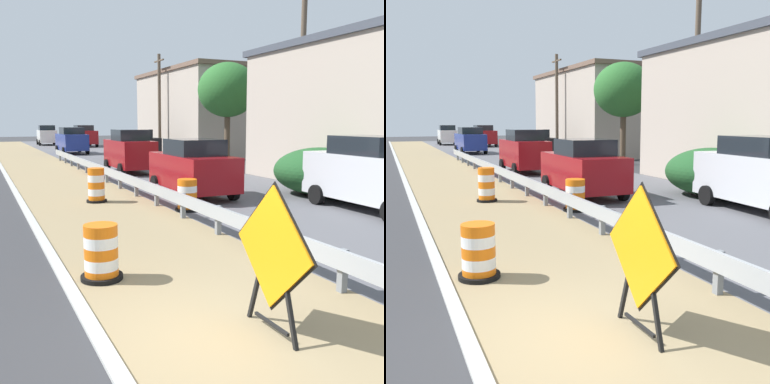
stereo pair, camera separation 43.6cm
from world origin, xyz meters
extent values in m
plane|color=#333335|center=(0.00, 0.00, 0.00)|extent=(160.00, 160.00, 0.00)
cube|color=#8E7A56|center=(0.78, 0.00, 0.00)|extent=(3.96, 120.00, 0.01)
cube|color=#ADADA8|center=(-1.30, 0.00, 0.00)|extent=(0.20, 120.00, 0.11)
cube|color=#999EA3|center=(2.51, 2.59, 0.55)|extent=(0.08, 51.57, 0.32)
cube|color=slate|center=(2.59, 0.53, 0.35)|extent=(0.12, 0.12, 0.70)
cube|color=slate|center=(2.59, 2.59, 0.35)|extent=(0.12, 0.12, 0.70)
cube|color=slate|center=(2.59, 4.66, 0.35)|extent=(0.12, 0.12, 0.70)
cube|color=slate|center=(2.59, 6.72, 0.35)|extent=(0.12, 0.12, 0.70)
cube|color=slate|center=(2.59, 8.78, 0.35)|extent=(0.12, 0.12, 0.70)
cube|color=slate|center=(2.59, 10.84, 0.35)|extent=(0.12, 0.12, 0.70)
cube|color=slate|center=(2.59, 12.91, 0.35)|extent=(0.12, 0.12, 0.70)
cube|color=slate|center=(2.59, 14.97, 0.35)|extent=(0.12, 0.12, 0.70)
cube|color=slate|center=(2.59, 17.03, 0.35)|extent=(0.12, 0.12, 0.70)
cube|color=slate|center=(2.59, 19.10, 0.35)|extent=(0.12, 0.12, 0.70)
cube|color=slate|center=(2.59, 21.16, 0.35)|extent=(0.12, 0.12, 0.70)
cube|color=slate|center=(2.59, 23.22, 0.35)|extent=(0.12, 0.12, 0.70)
cube|color=slate|center=(2.59, 25.28, 0.35)|extent=(0.12, 0.12, 0.70)
cube|color=slate|center=(2.59, 27.35, 0.35)|extent=(0.12, 0.12, 0.70)
cube|color=black|center=(0.76, -0.51, 0.52)|extent=(0.05, 0.39, 1.06)
cube|color=black|center=(0.76, 0.19, 0.52)|extent=(0.05, 0.39, 1.06)
cube|color=black|center=(0.76, -0.16, 0.12)|extent=(0.04, 0.72, 0.04)
cube|color=orange|center=(0.74, -0.16, 1.13)|extent=(0.03, 1.57, 1.57)
cube|color=black|center=(0.76, -0.16, 1.13)|extent=(0.02, 1.66, 1.66)
cylinder|color=orange|center=(-0.71, 2.74, 0.10)|extent=(0.58, 0.58, 0.19)
cylinder|color=white|center=(-0.71, 2.74, 0.29)|extent=(0.58, 0.58, 0.19)
cylinder|color=orange|center=(-0.71, 2.74, 0.48)|extent=(0.58, 0.58, 0.19)
cylinder|color=white|center=(-0.71, 2.74, 0.67)|extent=(0.58, 0.58, 0.19)
cylinder|color=orange|center=(-0.71, 2.74, 0.86)|extent=(0.58, 0.58, 0.19)
cylinder|color=black|center=(-0.71, 2.74, 0.04)|extent=(0.72, 0.72, 0.08)
cylinder|color=orange|center=(3.14, 7.63, 0.10)|extent=(0.59, 0.59, 0.19)
cylinder|color=white|center=(3.14, 7.63, 0.29)|extent=(0.59, 0.59, 0.19)
cylinder|color=orange|center=(3.14, 7.63, 0.48)|extent=(0.59, 0.59, 0.19)
cylinder|color=white|center=(3.14, 7.63, 0.68)|extent=(0.59, 0.59, 0.19)
cylinder|color=orange|center=(3.14, 7.63, 0.87)|extent=(0.59, 0.59, 0.19)
cylinder|color=black|center=(3.14, 7.63, 0.04)|extent=(0.74, 0.74, 0.08)
cylinder|color=orange|center=(1.01, 10.28, 0.11)|extent=(0.54, 0.54, 0.23)
cylinder|color=white|center=(1.01, 10.28, 0.34)|extent=(0.54, 0.54, 0.23)
cylinder|color=orange|center=(1.01, 10.28, 0.57)|extent=(0.54, 0.54, 0.23)
cylinder|color=white|center=(1.01, 10.28, 0.80)|extent=(0.54, 0.54, 0.23)
cylinder|color=orange|center=(1.01, 10.28, 1.03)|extent=(0.54, 0.54, 0.23)
cylinder|color=black|center=(1.01, 10.28, 0.04)|extent=(0.68, 0.68, 0.08)
cube|color=navy|center=(4.65, 34.02, 0.97)|extent=(1.97, 4.46, 1.30)
cube|color=black|center=(4.65, 33.84, 1.90)|extent=(1.73, 2.07, 0.56)
cylinder|color=black|center=(3.68, 35.46, 0.32)|extent=(0.23, 0.64, 0.64)
cylinder|color=black|center=(5.56, 35.50, 0.32)|extent=(0.23, 0.64, 0.64)
cylinder|color=black|center=(3.74, 32.54, 0.32)|extent=(0.23, 0.64, 0.64)
cylinder|color=black|center=(5.62, 32.58, 0.32)|extent=(0.23, 0.64, 0.64)
cube|color=maroon|center=(7.90, 44.35, 1.01)|extent=(1.92, 4.67, 1.38)
cube|color=black|center=(7.90, 44.54, 1.98)|extent=(1.71, 2.16, 0.56)
cylinder|color=black|center=(8.85, 42.82, 0.32)|extent=(0.23, 0.64, 0.64)
cylinder|color=black|center=(6.97, 42.80, 0.32)|extent=(0.23, 0.64, 0.64)
cylinder|color=black|center=(8.82, 45.90, 0.32)|extent=(0.23, 0.64, 0.64)
cylinder|color=black|center=(6.94, 45.88, 0.32)|extent=(0.23, 0.64, 0.64)
cube|color=maroon|center=(4.70, 18.31, 1.01)|extent=(1.72, 4.01, 1.37)
cube|color=black|center=(4.70, 18.15, 1.97)|extent=(1.54, 1.84, 0.56)
cylinder|color=black|center=(3.84, 19.63, 0.32)|extent=(0.22, 0.64, 0.64)
cylinder|color=black|center=(5.56, 19.63, 0.32)|extent=(0.22, 0.64, 0.64)
cylinder|color=black|center=(3.84, 16.99, 0.32)|extent=(0.22, 0.64, 0.64)
cylinder|color=black|center=(5.55, 16.99, 0.32)|extent=(0.22, 0.64, 0.64)
cube|color=silver|center=(8.21, 5.24, 1.00)|extent=(1.88, 4.77, 1.37)
cube|color=black|center=(8.21, 5.43, 1.97)|extent=(1.62, 2.22, 0.56)
cylinder|color=black|center=(9.12, 6.76, 0.32)|extent=(0.24, 0.65, 0.64)
cylinder|color=black|center=(7.41, 6.83, 0.32)|extent=(0.24, 0.65, 0.64)
cube|color=maroon|center=(4.47, 10.10, 0.91)|extent=(1.90, 4.31, 1.18)
cube|color=black|center=(4.47, 9.93, 1.78)|extent=(1.67, 2.00, 0.56)
cylinder|color=black|center=(3.59, 11.53, 0.32)|extent=(0.23, 0.64, 0.64)
cylinder|color=black|center=(5.41, 11.49, 0.32)|extent=(0.23, 0.64, 0.64)
cylinder|color=black|center=(3.53, 8.70, 0.32)|extent=(0.23, 0.64, 0.64)
cylinder|color=black|center=(5.35, 8.67, 0.32)|extent=(0.23, 0.64, 0.64)
cube|color=black|center=(8.05, 27.00, 0.93)|extent=(2.00, 4.63, 1.21)
cube|color=black|center=(8.05, 27.19, 1.81)|extent=(1.75, 2.15, 0.56)
cylinder|color=black|center=(9.03, 25.52, 0.32)|extent=(0.24, 0.65, 0.64)
cylinder|color=black|center=(7.16, 25.47, 0.32)|extent=(0.24, 0.65, 0.64)
cylinder|color=black|center=(8.95, 28.54, 0.32)|extent=(0.24, 0.65, 0.64)
cylinder|color=black|center=(7.07, 28.49, 0.32)|extent=(0.24, 0.65, 0.64)
cube|color=silver|center=(4.74, 49.37, 0.99)|extent=(1.95, 4.16, 1.34)
cube|color=black|center=(4.74, 49.21, 1.94)|extent=(1.70, 1.94, 0.56)
cylinder|color=black|center=(3.87, 50.76, 0.32)|extent=(0.24, 0.65, 0.64)
cylinder|color=black|center=(5.70, 50.70, 0.32)|extent=(0.24, 0.65, 0.64)
cylinder|color=black|center=(3.79, 48.05, 0.32)|extent=(0.24, 0.65, 0.64)
cylinder|color=black|center=(5.61, 47.99, 0.32)|extent=(0.24, 0.65, 0.64)
cube|color=#AD9E8E|center=(14.56, 29.55, 3.22)|extent=(7.01, 12.81, 6.44)
cube|color=brown|center=(14.56, 29.55, 6.59)|extent=(7.29, 13.32, 0.30)
cylinder|color=brown|center=(10.51, 11.70, 4.64)|extent=(0.24, 0.24, 9.28)
cylinder|color=brown|center=(10.45, 28.74, 3.86)|extent=(0.24, 0.24, 7.72)
cube|color=brown|center=(10.45, 28.74, 7.22)|extent=(0.12, 1.80, 0.10)
ellipsoid|color=#1E4C23|center=(8.88, 8.41, 0.87)|extent=(3.39, 3.39, 1.73)
cylinder|color=#4C3D2D|center=(11.50, 19.99, 1.55)|extent=(0.36, 0.36, 3.10)
ellipsoid|color=#286028|center=(11.50, 19.99, 4.56)|extent=(3.64, 3.64, 3.28)
camera|label=1|loc=(-2.51, -4.73, 2.69)|focal=42.76mm
camera|label=2|loc=(-2.11, -4.91, 2.69)|focal=42.76mm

